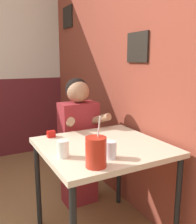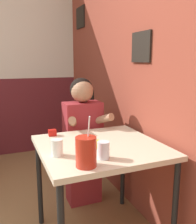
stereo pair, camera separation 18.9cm
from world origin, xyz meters
name	(u,v)px [view 1 (the left image)]	position (x,y,z in m)	size (l,w,h in m)	color
brick_wall_right	(101,60)	(1.45, 1.24, 1.35)	(0.08, 4.47, 2.70)	brown
main_table	(103,155)	(0.95, 0.31, 0.68)	(0.85, 0.82, 0.76)	beige
person_seated	(79,139)	(1.01, 0.88, 0.63)	(0.42, 0.41, 1.20)	maroon
cocktail_pitcher	(96,152)	(0.73, 0.00, 0.85)	(0.12, 0.12, 0.29)	#B22819
glass_near_pitcher	(110,150)	(0.87, 0.07, 0.82)	(0.07, 0.07, 0.11)	silver
glass_center	(63,149)	(0.62, 0.22, 0.82)	(0.07, 0.07, 0.11)	silver
condiment_ketchup	(51,134)	(0.68, 0.65, 0.79)	(0.06, 0.04, 0.05)	#B7140F
condiment_mustard	(99,144)	(0.90, 0.26, 0.79)	(0.06, 0.04, 0.05)	yellow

